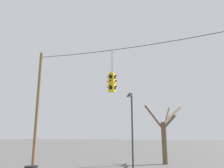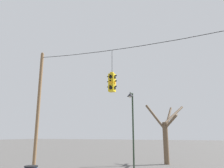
{
  "view_description": "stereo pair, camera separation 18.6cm",
  "coord_description": "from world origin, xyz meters",
  "px_view_note": "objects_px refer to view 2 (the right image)",
  "views": [
    {
      "loc": [
        1.97,
        -10.97,
        2.32
      ],
      "look_at": [
        -2.86,
        0.23,
        5.18
      ],
      "focal_mm": 35.0,
      "sensor_mm": 36.0,
      "label": 1
    },
    {
      "loc": [
        2.14,
        -10.89,
        2.32
      ],
      "look_at": [
        -2.86,
        0.23,
        5.18
      ],
      "focal_mm": 35.0,
      "sensor_mm": 36.0,
      "label": 2
    }
  ],
  "objects_px": {
    "traffic_light_near_left_pole": "(112,82)",
    "bare_tree": "(167,133)",
    "street_lamp": "(132,113)",
    "utility_pole_left": "(38,109)"
  },
  "relations": [
    {
      "from": "street_lamp",
      "to": "bare_tree",
      "type": "bearing_deg",
      "value": 67.25
    },
    {
      "from": "traffic_light_near_left_pole",
      "to": "bare_tree",
      "type": "relative_size",
      "value": 0.51
    },
    {
      "from": "traffic_light_near_left_pole",
      "to": "bare_tree",
      "type": "height_order",
      "value": "traffic_light_near_left_pole"
    },
    {
      "from": "utility_pole_left",
      "to": "street_lamp",
      "type": "relative_size",
      "value": 1.48
    },
    {
      "from": "bare_tree",
      "to": "street_lamp",
      "type": "bearing_deg",
      "value": -112.75
    },
    {
      "from": "traffic_light_near_left_pole",
      "to": "street_lamp",
      "type": "height_order",
      "value": "traffic_light_near_left_pole"
    },
    {
      "from": "utility_pole_left",
      "to": "traffic_light_near_left_pole",
      "type": "relative_size",
      "value": 3.15
    },
    {
      "from": "bare_tree",
      "to": "utility_pole_left",
      "type": "bearing_deg",
      "value": -130.41
    },
    {
      "from": "utility_pole_left",
      "to": "street_lamp",
      "type": "bearing_deg",
      "value": 37.89
    },
    {
      "from": "traffic_light_near_left_pole",
      "to": "street_lamp",
      "type": "relative_size",
      "value": 0.47
    }
  ]
}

